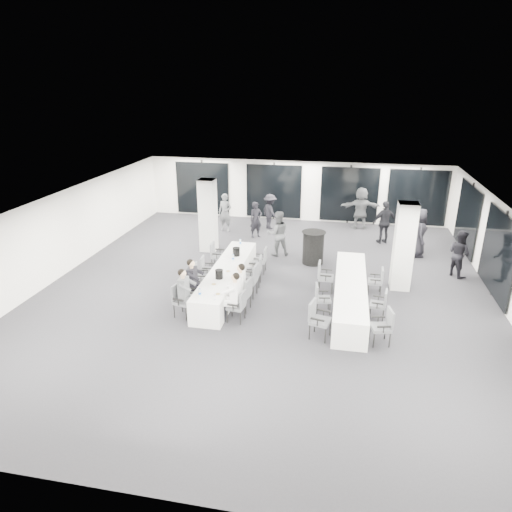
{
  "coord_description": "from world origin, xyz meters",
  "views": [
    {
      "loc": [
        2.24,
        -12.99,
        6.23
      ],
      "look_at": [
        -0.26,
        -0.2,
        1.21
      ],
      "focal_mm": 32.0,
      "sensor_mm": 36.0,
      "label": 1
    }
  ],
  "objects_px": {
    "chair_main_left_mid": "(200,275)",
    "chair_main_right_mid": "(251,278)",
    "chair_side_left_near": "(317,317)",
    "standing_guest_a": "(256,217)",
    "chair_side_left_far": "(323,275)",
    "chair_main_right_fourth": "(256,269)",
    "cocktail_table": "(313,247)",
    "ice_bucket_far": "(236,252)",
    "chair_main_right_second": "(244,292)",
    "standing_guest_b": "(278,230)",
    "chair_main_left_far": "(216,254)",
    "chair_side_right_mid": "(381,303)",
    "chair_side_right_far": "(378,279)",
    "chair_main_left_near": "(181,298)",
    "standing_guest_f": "(361,205)",
    "standing_guest_g": "(225,210)",
    "chair_main_left_second": "(189,287)",
    "ice_bucket_near": "(219,274)",
    "standing_guest_e": "(419,230)",
    "chair_main_left_fourth": "(206,268)",
    "banquet_table_main": "(227,279)",
    "standing_guest_d": "(385,220)",
    "banquet_table_side": "(350,294)",
    "standing_guest_c": "(270,209)",
    "chair_main_right_near": "(239,304)",
    "standing_guest_h": "(460,250)",
    "chair_side_right_near": "(384,324)"
  },
  "relations": [
    {
      "from": "chair_main_left_mid",
      "to": "chair_main_right_mid",
      "type": "relative_size",
      "value": 0.86
    },
    {
      "from": "chair_side_left_near",
      "to": "standing_guest_a",
      "type": "xyz_separation_m",
      "value": [
        -3.1,
        7.66,
        0.29
      ]
    },
    {
      "from": "chair_side_left_far",
      "to": "chair_main_right_fourth",
      "type": "bearing_deg",
      "value": -90.02
    },
    {
      "from": "cocktail_table",
      "to": "chair_side_left_near",
      "type": "xyz_separation_m",
      "value": [
        0.5,
        -5.13,
        -0.04
      ]
    },
    {
      "from": "chair_main_right_mid",
      "to": "ice_bucket_far",
      "type": "bearing_deg",
      "value": 33.82
    },
    {
      "from": "chair_main_right_second",
      "to": "standing_guest_b",
      "type": "bearing_deg",
      "value": 3.59
    },
    {
      "from": "cocktail_table",
      "to": "chair_main_left_far",
      "type": "xyz_separation_m",
      "value": [
        -3.33,
        -1.09,
        -0.08
      ]
    },
    {
      "from": "chair_side_right_mid",
      "to": "chair_side_right_far",
      "type": "bearing_deg",
      "value": 7.42
    },
    {
      "from": "cocktail_table",
      "to": "chair_main_left_near",
      "type": "relative_size",
      "value": 1.26
    },
    {
      "from": "standing_guest_a",
      "to": "standing_guest_f",
      "type": "distance_m",
      "value": 4.82
    },
    {
      "from": "standing_guest_g",
      "to": "chair_main_left_second",
      "type": "bearing_deg",
      "value": -73.86
    },
    {
      "from": "ice_bucket_near",
      "to": "standing_guest_e",
      "type": "bearing_deg",
      "value": 39.13
    },
    {
      "from": "chair_main_right_second",
      "to": "chair_main_left_fourth",
      "type": "bearing_deg",
      "value": 50.69
    },
    {
      "from": "chair_main_left_mid",
      "to": "standing_guest_g",
      "type": "distance_m",
      "value": 6.2
    },
    {
      "from": "standing_guest_e",
      "to": "ice_bucket_far",
      "type": "xyz_separation_m",
      "value": [
        -6.24,
        -3.2,
        -0.16
      ]
    },
    {
      "from": "banquet_table_main",
      "to": "standing_guest_d",
      "type": "bearing_deg",
      "value": 47.36
    },
    {
      "from": "chair_side_right_far",
      "to": "standing_guest_g",
      "type": "relative_size",
      "value": 0.46
    },
    {
      "from": "cocktail_table",
      "to": "chair_main_left_fourth",
      "type": "bearing_deg",
      "value": -145.15
    },
    {
      "from": "banquet_table_side",
      "to": "standing_guest_c",
      "type": "xyz_separation_m",
      "value": [
        -3.55,
        6.98,
        0.52
      ]
    },
    {
      "from": "chair_main_right_second",
      "to": "banquet_table_side",
      "type": "bearing_deg",
      "value": -66.34
    },
    {
      "from": "chair_main_right_mid",
      "to": "chair_side_left_near",
      "type": "xyz_separation_m",
      "value": [
        2.16,
        -2.03,
        -0.02
      ]
    },
    {
      "from": "chair_side_right_mid",
      "to": "standing_guest_g",
      "type": "bearing_deg",
      "value": 49.49
    },
    {
      "from": "chair_main_left_fourth",
      "to": "standing_guest_d",
      "type": "height_order",
      "value": "standing_guest_d"
    },
    {
      "from": "banquet_table_side",
      "to": "chair_side_right_far",
      "type": "bearing_deg",
      "value": 48.97
    },
    {
      "from": "chair_main_right_near",
      "to": "chair_side_left_near",
      "type": "xyz_separation_m",
      "value": [
        2.17,
        -0.42,
        0.05
      ]
    },
    {
      "from": "chair_main_right_second",
      "to": "chair_side_right_mid",
      "type": "xyz_separation_m",
      "value": [
        3.82,
        0.25,
        -0.07
      ]
    },
    {
      "from": "banquet_table_side",
      "to": "chair_main_left_mid",
      "type": "bearing_deg",
      "value": 178.02
    },
    {
      "from": "chair_main_left_far",
      "to": "standing_guest_d",
      "type": "height_order",
      "value": "standing_guest_d"
    },
    {
      "from": "chair_main_left_second",
      "to": "standing_guest_e",
      "type": "bearing_deg",
      "value": 128.19
    },
    {
      "from": "banquet_table_side",
      "to": "standing_guest_d",
      "type": "bearing_deg",
      "value": 77.47
    },
    {
      "from": "ice_bucket_far",
      "to": "chair_main_left_mid",
      "type": "bearing_deg",
      "value": -123.96
    },
    {
      "from": "chair_main_left_mid",
      "to": "standing_guest_a",
      "type": "height_order",
      "value": "standing_guest_a"
    },
    {
      "from": "ice_bucket_near",
      "to": "cocktail_table",
      "type": "bearing_deg",
      "value": 55.37
    },
    {
      "from": "chair_main_left_mid",
      "to": "chair_side_right_mid",
      "type": "distance_m",
      "value": 5.54
    },
    {
      "from": "chair_side_left_near",
      "to": "chair_main_right_near",
      "type": "bearing_deg",
      "value": -86.93
    },
    {
      "from": "standing_guest_h",
      "to": "chair_main_right_mid",
      "type": "bearing_deg",
      "value": 77.78
    },
    {
      "from": "chair_side_left_far",
      "to": "standing_guest_d",
      "type": "distance_m",
      "value": 5.55
    },
    {
      "from": "banquet_table_main",
      "to": "standing_guest_a",
      "type": "distance_m",
      "value": 5.36
    },
    {
      "from": "chair_main_right_second",
      "to": "standing_guest_c",
      "type": "relative_size",
      "value": 0.55
    },
    {
      "from": "chair_side_right_near",
      "to": "standing_guest_d",
      "type": "xyz_separation_m",
      "value": [
        0.49,
        7.92,
        0.45
      ]
    },
    {
      "from": "chair_main_left_second",
      "to": "standing_guest_a",
      "type": "distance_m",
      "value": 6.56
    },
    {
      "from": "chair_main_right_near",
      "to": "chair_main_right_second",
      "type": "distance_m",
      "value": 0.66
    },
    {
      "from": "chair_main_left_fourth",
      "to": "standing_guest_a",
      "type": "distance_m",
      "value": 4.91
    },
    {
      "from": "standing_guest_d",
      "to": "ice_bucket_far",
      "type": "height_order",
      "value": "standing_guest_d"
    },
    {
      "from": "chair_main_right_mid",
      "to": "chair_side_right_far",
      "type": "relative_size",
      "value": 1.2
    },
    {
      "from": "banquet_table_side",
      "to": "standing_guest_g",
      "type": "xyz_separation_m",
      "value": [
        -5.43,
        6.29,
        0.56
      ]
    },
    {
      "from": "cocktail_table",
      "to": "chair_side_right_far",
      "type": "relative_size",
      "value": 1.39
    },
    {
      "from": "banquet_table_side",
      "to": "standing_guest_g",
      "type": "relative_size",
      "value": 2.66
    },
    {
      "from": "chair_main_right_second",
      "to": "chair_side_right_near",
      "type": "distance_m",
      "value": 3.97
    },
    {
      "from": "chair_side_right_mid",
      "to": "chair_side_right_near",
      "type": "bearing_deg",
      "value": -172.28
    }
  ]
}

